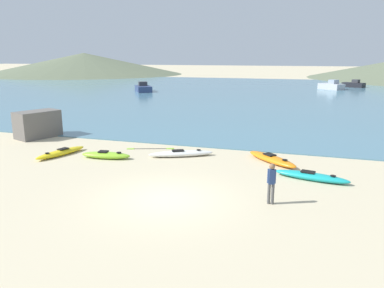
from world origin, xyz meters
TOP-DOWN VIEW (x-y plane):
  - ground_plane at (0.00, 0.00)m, footprint 400.00×400.00m
  - bay_water at (0.00, 43.39)m, footprint 160.00×70.00m
  - far_hill_left at (-60.36, 85.88)m, footprint 58.16×58.16m
  - kayak_on_sand_0 at (-1.53, 6.08)m, footprint 3.46×2.19m
  - kayak_on_sand_1 at (-7.95, 4.27)m, footprint 1.42×3.28m
  - kayak_on_sand_2 at (5.30, 4.11)m, footprint 3.34×1.36m
  - kayak_on_sand_3 at (3.32, 6.43)m, footprint 3.08×2.94m
  - kayak_on_sand_4 at (-5.25, 4.48)m, footprint 2.78×1.10m
  - person_near_foreground at (3.88, 0.75)m, footprint 0.32×0.24m
  - moored_boat_0 at (11.73, 58.19)m, footprint 3.92×3.17m
  - moored_boat_1 at (-19.56, 39.74)m, footprint 4.10×4.73m
  - moored_boat_3 at (7.89, 52.54)m, footprint 4.23×4.05m
  - loose_paddle at (-3.83, 7.12)m, footprint 2.69×1.08m
  - shoreline_rock at (-12.35, 7.79)m, footprint 2.42×3.10m

SIDE VIEW (x-z plane):
  - ground_plane at x=0.00m, z-range 0.00..0.00m
  - loose_paddle at x=-3.83m, z-range 0.00..0.03m
  - bay_water at x=0.00m, z-range 0.00..0.06m
  - kayak_on_sand_1 at x=-7.95m, z-range -0.02..0.34m
  - kayak_on_sand_0 at x=-1.53m, z-range -0.02..0.35m
  - kayak_on_sand_2 at x=5.30m, z-range -0.02..0.36m
  - kayak_on_sand_4 at x=-5.25m, z-range -0.02..0.38m
  - kayak_on_sand_3 at x=3.32m, z-range -0.02..0.39m
  - moored_boat_0 at x=11.73m, z-range -0.14..1.20m
  - moored_boat_1 at x=-19.56m, z-range -0.16..1.30m
  - moored_boat_3 at x=7.89m, z-range -0.18..1.39m
  - person_near_foreground at x=3.88m, z-range 0.11..1.68m
  - shoreline_rock at x=-12.35m, z-range 0.00..1.79m
  - far_hill_left at x=-60.36m, z-range 0.00..6.20m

